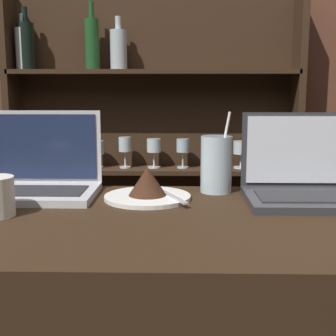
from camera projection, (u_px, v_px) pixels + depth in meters
The scene contains 6 objects.
back_wall at pixel (182, 88), 2.21m from camera, with size 7.00×0.06×2.70m.
back_shelf at pixel (150, 175), 2.21m from camera, with size 1.32×0.18×1.78m.
laptop_near at pixel (33, 176), 1.20m from camera, with size 0.33×0.21×0.21m.
laptop_far at pixel (312, 182), 1.14m from camera, with size 0.33×0.22×0.21m.
cake_plate at pixel (148, 188), 1.15m from camera, with size 0.21×0.21×0.08m.
water_glass at pixel (216, 164), 1.22m from camera, with size 0.08×0.08×0.21m.
Camera 1 is at (-0.01, -0.66, 1.36)m, focal length 50.00 mm.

